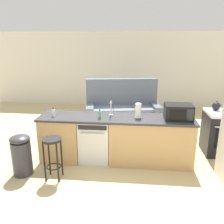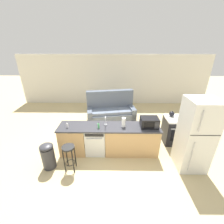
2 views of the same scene
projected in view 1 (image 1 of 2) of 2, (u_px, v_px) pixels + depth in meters
name	position (u px, v px, depth m)	size (l,w,h in m)	color
ground_plane	(108.00, 160.00, 4.75)	(24.00, 24.00, 0.00)	tan
wall_back	(130.00, 70.00, 8.35)	(10.00, 0.06, 2.60)	silver
kitchen_counter	(120.00, 141.00, 4.61)	(2.94, 0.66, 0.90)	tan
dishwasher	(95.00, 140.00, 4.65)	(0.58, 0.61, 0.84)	white
stove_range	(223.00, 133.00, 4.92)	(0.76, 0.68, 0.90)	black
microwave	(178.00, 112.00, 4.32)	(0.50, 0.37, 0.28)	black
sink_faucet	(111.00, 110.00, 4.49)	(0.07, 0.18, 0.30)	silver
paper_towel_roll	(138.00, 111.00, 4.38)	(0.14, 0.14, 0.28)	#4C4C51
soap_bottle	(100.00, 115.00, 4.39)	(0.06, 0.06, 0.18)	#4CB266
dish_soap_bottle	(53.00, 113.00, 4.49)	(0.06, 0.06, 0.18)	silver
kettle	(216.00, 106.00, 4.90)	(0.21, 0.17, 0.19)	black
bar_stool	(52.00, 150.00, 3.96)	(0.32, 0.32, 0.74)	black
trash_bin	(21.00, 154.00, 4.14)	(0.35, 0.35, 0.74)	#333338
couch	(122.00, 111.00, 6.68)	(2.12, 1.22, 1.27)	#515B6B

